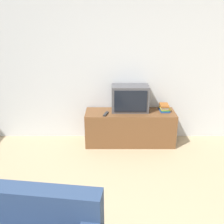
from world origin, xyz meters
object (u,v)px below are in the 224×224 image
Objects in this scene: book_stack at (163,108)px; remote_on_stand at (105,114)px; television at (129,98)px; tv_stand at (129,128)px.

remote_on_stand is at bearing -169.87° from book_stack.
television is 0.47m from remote_on_stand.
tv_stand is 6.16× the size of book_stack.
book_stack is 1.30× the size of remote_on_stand.
tv_stand is 2.46× the size of television.
remote_on_stand is at bearing -154.49° from television.
television reaches higher than remote_on_stand.
tv_stand is at bearing 16.08° from remote_on_stand.
tv_stand is 8.01× the size of remote_on_stand.
book_stack is (0.56, 0.06, 0.33)m from tv_stand.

